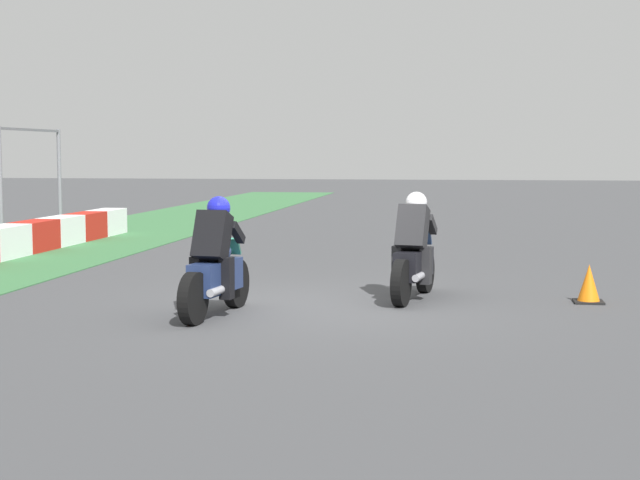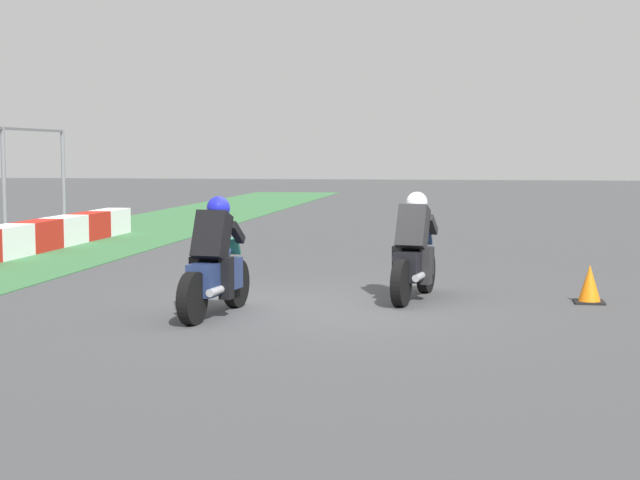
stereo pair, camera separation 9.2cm
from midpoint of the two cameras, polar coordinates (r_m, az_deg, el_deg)
ground_plane at (r=13.12m, az=-0.24°, el=-3.89°), size 120.00×120.00×0.00m
rider_lane_a at (r=13.71m, az=5.32°, el=-0.89°), size 2.03×0.62×1.51m
rider_lane_b at (r=12.35m, az=-6.34°, el=-1.57°), size 2.04×0.59×1.51m
traffic_cone at (r=13.87m, az=15.26°, el=-2.56°), size 0.40×0.40×0.53m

